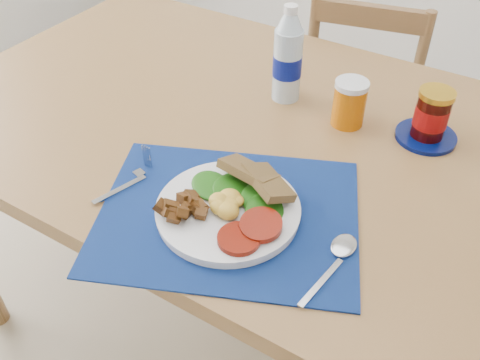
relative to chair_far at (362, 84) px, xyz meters
The scene contains 9 objects.
table 0.68m from the chair_far, 94.97° to the right, with size 1.40×0.90×0.75m.
chair_far is the anchor object (origin of this frame).
placemat 0.97m from the chair_far, 84.88° to the right, with size 0.45×0.36×0.00m, color #040632.
breakfast_plate 0.97m from the chair_far, 85.20° to the right, with size 0.25×0.25×0.06m.
fork 0.99m from the chair_far, 97.28° to the right, with size 0.04×0.16×0.00m.
spoon 1.00m from the chair_far, 72.72° to the right, with size 0.04×0.17×0.01m.
water_bottle 0.63m from the chair_far, 91.50° to the right, with size 0.07×0.07×0.22m.
juice_glass 0.64m from the chair_far, 75.05° to the right, with size 0.07×0.07×0.10m, color #B55704.
jam_on_saucer 0.67m from the chair_far, 59.13° to the right, with size 0.13×0.13×0.11m.
Camera 1 is at (0.51, -0.63, 1.42)m, focal length 40.00 mm.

